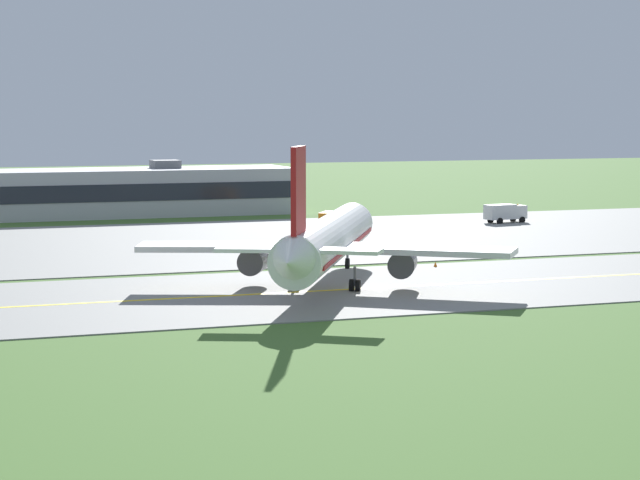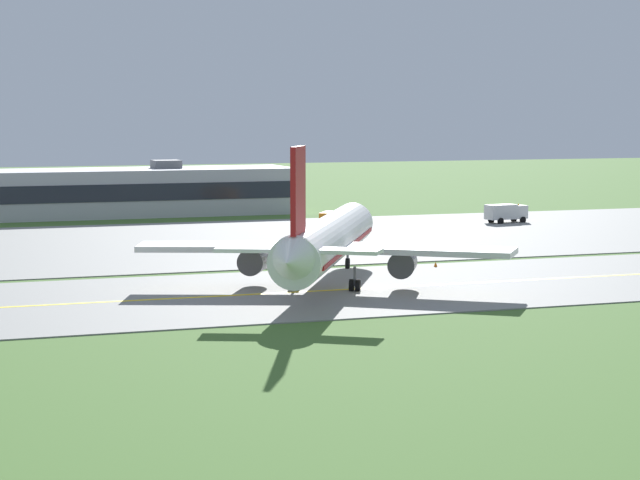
# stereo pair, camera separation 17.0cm
# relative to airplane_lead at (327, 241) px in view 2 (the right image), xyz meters

# --- Properties ---
(ground_plane) EXTENTS (500.00, 500.00, 0.00)m
(ground_plane) POSITION_rel_airplane_lead_xyz_m (4.72, -1.53, -4.13)
(ground_plane) COLOR #47702D
(taxiway_strip) EXTENTS (240.00, 28.00, 0.10)m
(taxiway_strip) POSITION_rel_airplane_lead_xyz_m (4.72, -1.53, -4.08)
(taxiway_strip) COLOR gray
(taxiway_strip) RESTS_ON ground
(apron_pad) EXTENTS (140.00, 52.00, 0.10)m
(apron_pad) POSITION_rel_airplane_lead_xyz_m (14.72, 40.47, -4.08)
(apron_pad) COLOR gray
(apron_pad) RESTS_ON ground
(taxiway_centreline) EXTENTS (220.00, 0.60, 0.01)m
(taxiway_centreline) POSITION_rel_airplane_lead_xyz_m (4.72, -1.53, -4.03)
(taxiway_centreline) COLOR yellow
(taxiway_centreline) RESTS_ON taxiway_strip
(airplane_lead) EXTENTS (30.22, 36.37, 12.70)m
(airplane_lead) POSITION_rel_airplane_lead_xyz_m (0.00, 0.00, 0.00)
(airplane_lead) COLOR white
(airplane_lead) RESTS_ON ground
(service_truck_baggage) EXTENTS (5.08, 6.11, 2.60)m
(service_truck_baggage) POSITION_rel_airplane_lead_xyz_m (18.29, 47.60, -2.60)
(service_truck_baggage) COLOR orange
(service_truck_baggage) RESTS_ON ground
(service_truck_fuel) EXTENTS (6.25, 3.08, 2.60)m
(service_truck_fuel) POSITION_rel_airplane_lead_xyz_m (44.76, 50.79, -2.60)
(service_truck_fuel) COLOR silver
(service_truck_fuel) RESTS_ON ground
(terminal_building) EXTENTS (62.63, 13.96, 8.03)m
(terminal_building) POSITION_rel_airplane_lead_xyz_m (-7.89, 81.67, -0.70)
(terminal_building) COLOR #B2B2B7
(terminal_building) RESTS_ON ground
(traffic_cone_near_edge) EXTENTS (0.44, 0.44, 0.60)m
(traffic_cone_near_edge) POSITION_rel_airplane_lead_xyz_m (15.07, 10.09, -3.83)
(traffic_cone_near_edge) COLOR orange
(traffic_cone_near_edge) RESTS_ON ground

